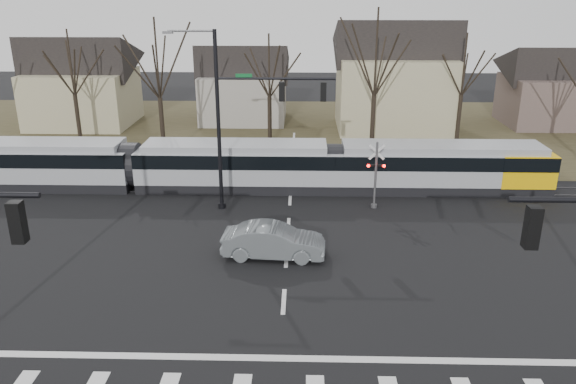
{
  "coord_description": "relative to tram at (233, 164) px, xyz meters",
  "views": [
    {
      "loc": [
        0.69,
        -18.29,
        12.19
      ],
      "look_at": [
        0.0,
        9.0,
        2.3
      ],
      "focal_mm": 35.0,
      "sensor_mm": 36.0,
      "label": 1
    }
  ],
  "objects": [
    {
      "name": "stop_line",
      "position": [
        3.7,
        -17.8,
        -1.66
      ],
      "size": [
        28.0,
        0.35,
        0.01
      ],
      "primitive_type": "cube",
      "color": "silver",
      "rests_on": "ground"
    },
    {
      "name": "house_a",
      "position": [
        -16.3,
        18.0,
        2.8
      ],
      "size": [
        9.72,
        8.64,
        8.6
      ],
      "color": "tan",
      "rests_on": "ground"
    },
    {
      "name": "tram",
      "position": [
        0.0,
        0.0,
        0.0
      ],
      "size": [
        40.22,
        2.99,
        3.05
      ],
      "color": "gray",
      "rests_on": "ground"
    },
    {
      "name": "signal_pole_far",
      "position": [
        1.29,
        -3.5,
        4.04
      ],
      "size": [
        9.28,
        0.44,
        10.2
      ],
      "color": "black",
      "rests_on": "ground"
    },
    {
      "name": "sedan",
      "position": [
        3.08,
        -9.84,
        -0.85
      ],
      "size": [
        2.33,
        5.14,
        1.62
      ],
      "primitive_type": "imported",
      "rotation": [
        0.0,
        0.0,
        1.51
      ],
      "color": "slate",
      "rests_on": "ground"
    },
    {
      "name": "lane_dashes",
      "position": [
        3.7,
        -0.0,
        -1.66
      ],
      "size": [
        0.18,
        30.0,
        0.01
      ],
      "color": "silver",
      "rests_on": "ground"
    },
    {
      "name": "ground",
      "position": [
        3.7,
        -16.0,
        -1.66
      ],
      "size": [
        140.0,
        140.0,
        0.0
      ],
      "primitive_type": "plane",
      "color": "black"
    },
    {
      "name": "house_d",
      "position": [
        27.7,
        19.0,
        2.31
      ],
      "size": [
        8.64,
        7.56,
        7.65
      ],
      "color": "brown",
      "rests_on": "ground"
    },
    {
      "name": "tree_row",
      "position": [
        5.7,
        10.0,
        3.34
      ],
      "size": [
        59.2,
        7.2,
        10.0
      ],
      "color": "black",
      "rests_on": "ground"
    },
    {
      "name": "house_c",
      "position": [
        12.7,
        17.0,
        3.57
      ],
      "size": [
        10.8,
        8.64,
        10.1
      ],
      "color": "tan",
      "rests_on": "ground"
    },
    {
      "name": "rail_crossing_signal",
      "position": [
        8.7,
        -3.21,
        0.22
      ],
      "size": [
        1.08,
        0.36,
        4.0
      ],
      "color": "#59595B",
      "rests_on": "ground"
    },
    {
      "name": "rail_pair",
      "position": [
        3.7,
        -0.2,
        -1.63
      ],
      "size": [
        90.0,
        1.52,
        0.06
      ],
      "color": "#59595E",
      "rests_on": "ground"
    },
    {
      "name": "grass_verge",
      "position": [
        3.7,
        16.0,
        -1.66
      ],
      "size": [
        140.0,
        28.0,
        0.01
      ],
      "primitive_type": "cube",
      "color": "#38331E",
      "rests_on": "ground"
    },
    {
      "name": "house_b",
      "position": [
        -1.3,
        20.0,
        2.31
      ],
      "size": [
        8.64,
        7.56,
        7.65
      ],
      "color": "gray",
      "rests_on": "ground"
    }
  ]
}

